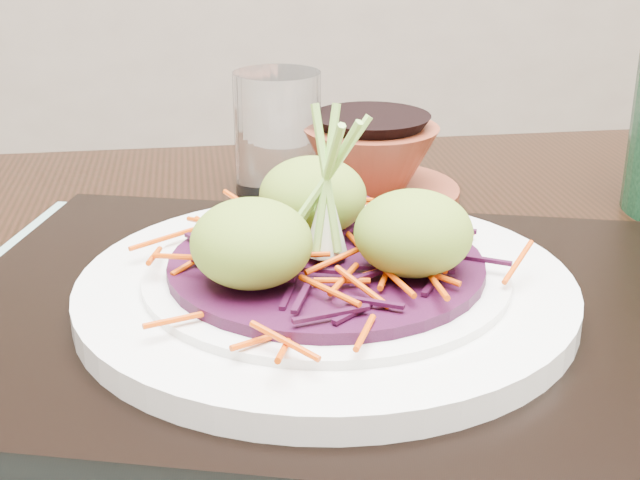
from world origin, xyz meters
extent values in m
cube|color=black|center=(0.04, 0.07, 0.68)|extent=(1.13, 0.77, 0.04)
cube|color=gray|center=(0.01, 0.04, 0.70)|extent=(0.57, 0.50, 0.00)
cube|color=black|center=(0.01, 0.04, 0.71)|extent=(0.49, 0.42, 0.02)
cylinder|color=silver|center=(0.01, 0.04, 0.73)|extent=(0.27, 0.27, 0.01)
cylinder|color=silver|center=(0.01, 0.04, 0.74)|extent=(0.20, 0.20, 0.01)
cylinder|color=#360A26|center=(0.01, 0.04, 0.74)|extent=(0.17, 0.17, 0.01)
ellipsoid|color=olive|center=(-0.03, 0.02, 0.77)|extent=(0.06, 0.06, 0.05)
ellipsoid|color=olive|center=(0.05, 0.02, 0.77)|extent=(0.06, 0.06, 0.05)
ellipsoid|color=olive|center=(0.01, 0.09, 0.77)|extent=(0.06, 0.06, 0.05)
cylinder|color=white|center=(0.01, 0.30, 0.75)|extent=(0.08, 0.08, 0.10)
cylinder|color=maroon|center=(0.08, 0.27, 0.70)|extent=(0.19, 0.19, 0.01)
camera|label=1|loc=(-0.07, -0.39, 0.93)|focal=50.00mm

